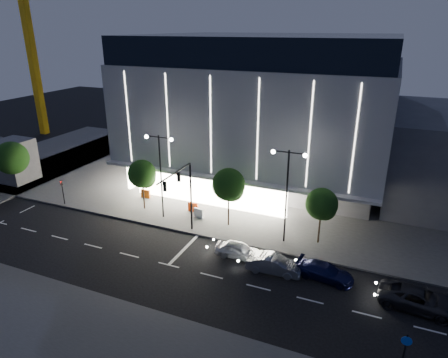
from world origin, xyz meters
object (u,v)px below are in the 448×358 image
Objects in this scene: car_third at (325,272)px; car_second at (274,264)px; tower_crane at (30,16)px; car_lead at (239,250)px; street_lamp_west at (160,165)px; barrier_c at (193,207)px; car_fourth at (419,299)px; tree_right at (322,206)px; ped_signal_far at (63,190)px; barrier_a at (146,194)px; tree_left at (142,175)px; street_lamp_east at (287,183)px; barrier_d at (199,213)px; traffic_mast at (183,188)px; tree_mid at (229,186)px.

car_second is at bearing 106.54° from car_third.
car_lead is (47.93, -26.03, -19.80)m from tower_crane.
street_lamp_west is 8.18× the size of barrier_c.
car_lead is 3.77× the size of barrier_c.
tree_right is at bearing 57.26° from car_fourth.
car_second is 4.09× the size of barrier_c.
ped_signal_far is at bearing -174.86° from tree_right.
car_fourth is at bearing -19.59° from barrier_a.
tree_left is at bearing 15.61° from ped_signal_far.
car_fourth is at bearing -96.37° from car_lead.
tower_crane is 70.74m from car_fourth.
street_lamp_west is 6.26m from barrier_c.
street_lamp_east is 18.62m from barrier_a.
barrier_c is at bearing -11.82° from barrier_a.
ped_signal_far is 9.61m from tree_left.
car_lead is 7.50m from car_third.
ped_signal_far reaches higher than barrier_d.
street_lamp_east is 1.63× the size of tree_right.
barrier_a is at bearing 77.86° from car_fourth.
traffic_mast is at bearing -27.84° from tree_left.
tree_left is (-2.97, 1.02, -1.92)m from street_lamp_west.
tree_mid is at bearing 43.40° from car_second.
car_second is (0.49, -5.03, -5.22)m from street_lamp_east.
tower_crane is 7.72× the size of car_lead.
tower_crane is 5.81× the size of tree_right.
tree_right is (3.03, 1.02, -2.07)m from street_lamp_east.
barrier_c is at bearing 174.27° from tree_right.
barrier_a is 1.00× the size of barrier_c.
traffic_mast is 1.15× the size of tree_mid.
street_lamp_west is at bearing -134.65° from barrier_c.
tree_right is 6.43m from car_third.
tree_right is 8.47m from car_lead.
car_third is (7.49, -0.32, -0.05)m from car_lead.
car_third is (4.50, -4.34, -5.30)m from street_lamp_east.
car_lead is at bearing -21.91° from street_lamp_west.
tree_mid reaches higher than ped_signal_far.
ped_signal_far is (-16.00, 1.16, -3.14)m from traffic_mast.
car_second is at bearing 93.30° from car_fourth.
street_lamp_east is at bearing 52.79° from car_third.
barrier_a is at bearing 61.10° from car_second.
car_third reaches higher than barrier_c.
tree_mid is at bearing 7.55° from ped_signal_far.
street_lamp_east is 3.81m from tree_right.
ped_signal_far is 14.86m from barrier_c.
tree_left is 0.93× the size of tree_mid.
tower_crane is (-50.92, 22.00, 14.55)m from street_lamp_east.
car_second is (9.49, -2.37, -4.29)m from traffic_mast.
tree_mid is at bearing 170.31° from street_lamp_east.
car_third is at bearing -24.89° from barrier_c.
ped_signal_far is 0.49× the size of tree_mid.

